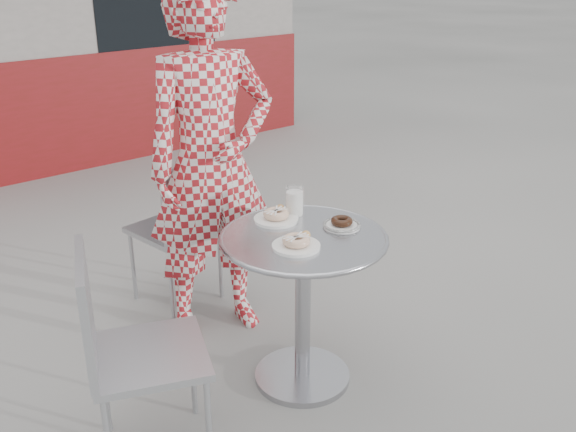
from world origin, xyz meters
TOP-DOWN VIEW (x-y plane):
  - ground at (0.00, 0.00)m, footprint 60.00×60.00m
  - bistro_table at (0.04, 0.03)m, footprint 0.71×0.71m
  - chair_far at (-0.01, 1.02)m, footprint 0.45×0.45m
  - chair_left at (-0.71, 0.05)m, footprint 0.54×0.54m
  - seated_person at (0.01, 0.67)m, footprint 0.71×0.54m
  - plate_far at (0.06, 0.23)m, footprint 0.20×0.20m
  - plate_near at (-0.05, -0.04)m, footprint 0.19×0.19m
  - plate_checker at (0.23, -0.00)m, footprint 0.16×0.16m
  - milk_cup at (0.16, 0.23)m, footprint 0.08×0.08m

SIDE VIEW (x-z plane):
  - ground at x=0.00m, z-range 0.00..0.00m
  - chair_far at x=-0.01m, z-range -0.16..0.68m
  - chair_left at x=-0.71m, z-range -0.17..0.70m
  - bistro_table at x=0.04m, z-range 0.18..0.90m
  - plate_checker at x=0.23m, z-range 0.71..0.75m
  - plate_near at x=-0.05m, z-range 0.71..0.76m
  - plate_far at x=0.06m, z-range 0.71..0.77m
  - milk_cup at x=0.16m, z-range 0.71..0.85m
  - seated_person at x=0.01m, z-range 0.00..1.76m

